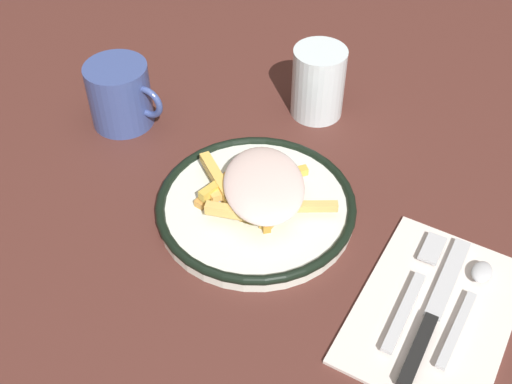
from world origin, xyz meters
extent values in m
plane|color=#4F2821|center=(0.00, 0.00, 0.00)|extent=(2.60, 2.60, 0.00)
cylinder|color=silver|center=(0.00, 0.00, 0.01)|extent=(0.24, 0.24, 0.02)
torus|color=black|center=(0.00, 0.00, 0.02)|extent=(0.25, 0.25, 0.01)
cube|color=#F1B766|center=(-0.01, 0.00, 0.03)|extent=(0.07, 0.06, 0.01)
cube|color=gold|center=(0.00, 0.05, 0.02)|extent=(0.07, 0.07, 0.01)
cube|color=gold|center=(-0.01, 0.01, 0.02)|extent=(0.02, 0.07, 0.01)
cube|color=#F5B760|center=(0.06, 0.01, 0.03)|extent=(0.07, 0.04, 0.01)
cube|color=gold|center=(-0.03, 0.01, 0.02)|extent=(0.06, 0.05, 0.01)
cube|color=gold|center=(0.03, 0.00, 0.02)|extent=(0.01, 0.07, 0.01)
cube|color=#C8883C|center=(0.00, 0.00, 0.02)|extent=(0.05, 0.06, 0.01)
cube|color=#C0872F|center=(0.01, -0.01, 0.02)|extent=(0.06, 0.06, 0.01)
cube|color=#E1C966|center=(0.01, 0.01, 0.02)|extent=(0.02, 0.07, 0.01)
cube|color=gold|center=(0.00, -0.02, 0.02)|extent=(0.08, 0.02, 0.01)
cube|color=gold|center=(-0.04, -0.01, 0.04)|extent=(0.03, 0.07, 0.01)
cube|color=#E8A855|center=(-0.03, 0.00, 0.03)|extent=(0.05, 0.07, 0.01)
cube|color=#E0A852|center=(0.02, -0.01, 0.02)|extent=(0.05, 0.06, 0.01)
cube|color=gold|center=(0.00, 0.00, 0.04)|extent=(0.05, 0.07, 0.01)
cube|color=gold|center=(-0.02, 0.04, 0.03)|extent=(0.01, 0.07, 0.01)
cube|color=#E5B95E|center=(0.00, -0.04, 0.04)|extent=(0.08, 0.03, 0.01)
cube|color=#ECBB53|center=(-0.06, 0.00, 0.04)|extent=(0.07, 0.06, 0.01)
cube|color=gold|center=(-0.01, 0.01, 0.03)|extent=(0.05, 0.06, 0.01)
cube|color=#E8A051|center=(-0.02, 0.02, 0.02)|extent=(0.06, 0.05, 0.01)
cube|color=gold|center=(-0.05, -0.01, 0.02)|extent=(0.02, 0.06, 0.01)
cube|color=gold|center=(-0.01, 0.02, 0.02)|extent=(0.07, 0.06, 0.01)
cube|color=gold|center=(0.02, 0.00, 0.03)|extent=(0.04, 0.06, 0.01)
cube|color=gold|center=(-0.01, 0.00, 0.04)|extent=(0.06, 0.04, 0.01)
ellipsoid|color=beige|center=(0.01, 0.01, 0.05)|extent=(0.16, 0.16, 0.02)
cube|color=#2B6B32|center=(-0.01, 0.01, 0.05)|extent=(0.00, 0.00, 0.00)
cube|color=#32631D|center=(-0.01, 0.00, 0.05)|extent=(0.00, 0.00, 0.00)
cube|color=#246823|center=(0.00, -0.02, 0.05)|extent=(0.00, 0.00, 0.00)
cube|color=#26682C|center=(0.01, 0.01, 0.05)|extent=(0.00, 0.00, 0.00)
cube|color=#376E20|center=(0.00, 0.04, 0.05)|extent=(0.00, 0.00, 0.00)
cube|color=silver|center=(0.24, -0.04, 0.00)|extent=(0.16, 0.23, 0.01)
cube|color=silver|center=(0.21, -0.06, 0.01)|extent=(0.01, 0.11, 0.01)
cube|color=silver|center=(0.21, 0.04, 0.01)|extent=(0.02, 0.04, 0.00)
cube|color=black|center=(0.24, -0.10, 0.01)|extent=(0.01, 0.09, 0.01)
cube|color=silver|center=(0.24, 0.01, 0.01)|extent=(0.02, 0.12, 0.00)
cube|color=silver|center=(0.27, -0.05, 0.01)|extent=(0.01, 0.10, 0.00)
ellipsoid|color=silver|center=(0.27, 0.03, 0.01)|extent=(0.02, 0.03, 0.01)
cylinder|color=silver|center=(-0.02, 0.22, 0.05)|extent=(0.07, 0.07, 0.10)
cylinder|color=#3B4D8C|center=(-0.25, 0.07, 0.05)|extent=(0.09, 0.09, 0.09)
torus|color=#3B4D8C|center=(-0.21, 0.07, 0.05)|extent=(0.05, 0.01, 0.05)
camera|label=1|loc=(0.26, -0.48, 0.58)|focal=45.25mm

